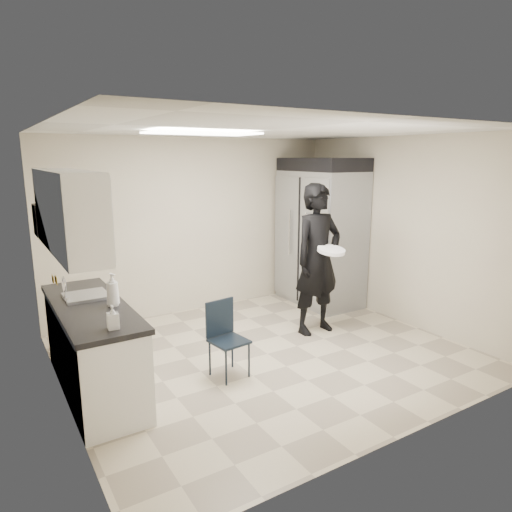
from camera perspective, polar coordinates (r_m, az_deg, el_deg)
floor at (r=5.61m, az=1.44°, el=-12.13°), size 4.50×4.50×0.00m
ceiling at (r=5.11m, az=1.60°, el=15.46°), size 4.50×4.50×0.00m
back_wall at (r=6.94m, az=-7.56°, el=3.77°), size 4.50×0.00×4.50m
left_wall at (r=4.42m, az=-23.71°, el=-2.07°), size 0.00×4.00×4.00m
right_wall at (r=6.69m, az=17.91°, el=2.95°), size 0.00×4.00×4.00m
ceiling_panel at (r=5.17m, az=-6.71°, el=15.02°), size 1.20×0.60×0.02m
lower_counter at (r=4.93m, az=-19.66°, el=-10.99°), size 0.60×1.90×0.86m
countertop at (r=4.77m, az=-20.06°, el=-5.96°), size 0.64×1.95×0.05m
sink at (r=5.01m, az=-20.41°, el=-5.29°), size 0.42×0.40×0.14m
faucet at (r=4.94m, az=-22.82°, el=-3.92°), size 0.02×0.02×0.24m
upper_cabinets at (r=4.55m, az=-22.47°, el=5.16°), size 0.35×1.80×0.75m
towel_dispenser at (r=5.70m, az=-24.88°, el=4.13°), size 0.22×0.30×0.35m
notice_sticker_left at (r=4.54m, az=-23.73°, el=-2.76°), size 0.00×0.12×0.07m
notice_sticker_right at (r=4.74m, az=-24.04°, el=-2.68°), size 0.00×0.12×0.07m
commercial_fridge at (r=7.33m, az=8.06°, el=2.23°), size 0.80×1.35×2.10m
fridge_compressor at (r=7.22m, az=8.34°, el=11.25°), size 0.80×1.35×0.20m
folding_chair at (r=4.94m, az=-3.38°, el=-10.59°), size 0.40×0.40×0.80m
man_tuxedo at (r=6.06m, az=7.72°, el=-0.43°), size 0.75×0.51×1.99m
bucket_lid at (r=5.84m, az=9.38°, el=0.71°), size 0.37×0.37×0.04m
soap_bottle_a at (r=4.59m, az=-17.49°, el=-4.03°), size 0.16×0.16×0.32m
soap_bottle_b at (r=4.01m, az=-17.47°, el=-7.30°), size 0.10×0.10×0.20m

